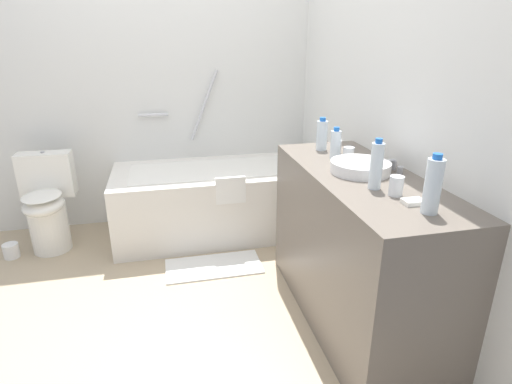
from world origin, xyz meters
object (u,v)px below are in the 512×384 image
drinking_glass_1 (349,154)px  bath_mat (214,266)px  water_bottle_0 (376,166)px  water_bottle_1 (336,144)px  sink_basin (360,167)px  drinking_glass_0 (396,186)px  drinking_glass_2 (336,147)px  water_bottle_3 (433,186)px  bathtub (214,198)px  water_bottle_2 (322,135)px  toilet (47,205)px  soap_dish (413,202)px  toilet_paper_roll (11,251)px  sink_faucet (391,165)px

drinking_glass_1 → bath_mat: bearing=147.9°
water_bottle_0 → water_bottle_1: water_bottle_0 is taller
sink_basin → bath_mat: sink_basin is taller
drinking_glass_0 → drinking_glass_2: drinking_glass_0 is taller
water_bottle_3 → drinking_glass_1: water_bottle_3 is taller
drinking_glass_1 → bathtub: bearing=121.8°
water_bottle_1 → drinking_glass_0: 0.62m
water_bottle_2 → bathtub: bearing=125.9°
water_bottle_0 → drinking_glass_2: water_bottle_0 is taller
water_bottle_2 → drinking_glass_1: (0.07, -0.25, -0.06)m
water_bottle_2 → bath_mat: bearing=162.1°
sink_basin → water_bottle_3: (0.03, -0.55, 0.09)m
toilet → water_bottle_1: 2.21m
soap_dish → drinking_glass_2: bearing=89.8°
drinking_glass_0 → drinking_glass_1: size_ratio=1.17×
bath_mat → toilet_paper_roll: bearing=161.8°
sink_basin → water_bottle_2: size_ratio=1.53×
drinking_glass_1 → water_bottle_0: bearing=-100.1°
water_bottle_2 → toilet_paper_roll: (-2.13, 0.70, -0.92)m
water_bottle_2 → water_bottle_3: bearing=-86.4°
water_bottle_1 → drinking_glass_0: (0.03, -0.62, -0.04)m
toilet → drinking_glass_0: size_ratio=8.22×
drinking_glass_1 → soap_dish: (-0.01, -0.68, -0.03)m
toilet → soap_dish: size_ratio=8.21×
bathtub → water_bottle_2: size_ratio=7.82×
sink_faucet → water_bottle_1: size_ratio=0.82×
sink_basin → bath_mat: 1.35m
sink_basin → sink_faucet: bearing=-0.0°
toilet → bath_mat: 1.37m
bath_mat → sink_faucet: bearing=-38.0°
sink_basin → toilet_paper_roll: size_ratio=2.83×
water_bottle_3 → soap_dish: size_ratio=2.75×
water_bottle_1 → bath_mat: water_bottle_1 is taller
water_bottle_3 → bath_mat: size_ratio=0.36×
toilet → bath_mat: toilet is taller
soap_dish → bath_mat: bearing=122.7°
bathtub → water_bottle_3: 2.07m
bathtub → water_bottle_3: (0.65, -1.84, 0.70)m
bathtub → bath_mat: size_ratio=2.35×
water_bottle_0 → bath_mat: water_bottle_0 is taller
water_bottle_1 → bath_mat: (-0.69, 0.42, -0.96)m
sink_faucet → toilet_paper_roll: size_ratio=1.38×
drinking_glass_0 → drinking_glass_1: bearing=86.7°
drinking_glass_2 → water_bottle_3: bearing=-89.6°
sink_basin → water_bottle_0: water_bottle_0 is taller
toilet_paper_roll → soap_dish: bearing=-36.6°
toilet → drinking_glass_0: (1.90, -1.63, 0.57)m
drinking_glass_1 → soap_dish: 0.68m
bathtub → drinking_glass_2: bearing=-54.4°
toilet → drinking_glass_0: drinking_glass_0 is taller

